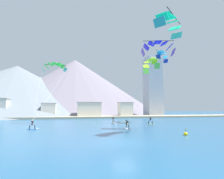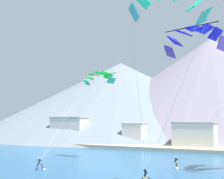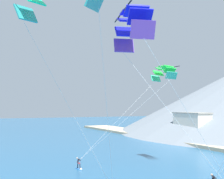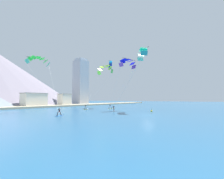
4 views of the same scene
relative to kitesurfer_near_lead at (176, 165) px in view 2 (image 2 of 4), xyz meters
The scene contains 11 objects.
kitesurfer_near_lead is the anchor object (origin of this frame).
kitesurfer_near_trail 18.47m from the kitesurfer_near_lead, 150.42° to the right, with size 1.76×0.65×1.72m.
parafoil_kite_near_trail 20.13m from the kitesurfer_near_lead, 164.74° to the left, with size 6.21×14.08×13.67m.
parafoil_kite_mid_center 24.64m from the kitesurfer_near_lead, 75.93° to the right, with size 7.98×9.34×16.46m.
parafoil_kite_far_left 19.83m from the kitesurfer_near_lead, 66.65° to the right, with size 6.28×9.97×14.52m.
shoreline_strip 25.90m from the kitesurfer_near_lead, 99.91° to the left, with size 180.00×10.00×0.70m, color tan.
shore_building_promenade_mid 46.44m from the kitesurfer_near_lead, 142.75° to the left, with size 10.04×4.69×7.20m.
shore_building_quay_east 35.12m from the kitesurfer_near_lead, 121.73° to the left, with size 5.39×4.21×5.66m.
shore_building_quay_west 28.88m from the kitesurfer_near_lead, 96.44° to the left, with size 9.43×6.27×6.04m.
mountain_peak_west_ridge 89.13m from the kitesurfer_near_lead, 119.82° to the left, with size 117.40×117.40×30.19m.
mountain_peak_central_summit 90.44m from the kitesurfer_near_lead, 95.40° to the left, with size 117.16×117.16×39.47m.
Camera 2 is at (15.98, -19.82, 7.06)m, focal length 50.00 mm.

